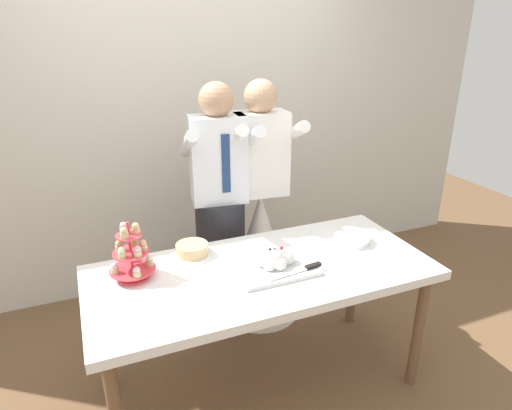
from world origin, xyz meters
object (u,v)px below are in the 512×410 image
(dessert_table, at_px, (262,281))
(cupcake_stand, at_px, (132,256))
(person_bride, at_px, (260,239))
(round_cake, at_px, (192,250))
(person_groom, at_px, (220,225))
(main_cake_tray, at_px, (274,262))
(plate_stack, at_px, (352,238))

(dessert_table, relative_size, cupcake_stand, 5.90)
(cupcake_stand, xyz_separation_m, person_bride, (0.91, 0.50, -0.31))
(round_cake, xyz_separation_m, person_groom, (0.29, 0.38, -0.06))
(main_cake_tray, bearing_deg, plate_stack, 10.92)
(dessert_table, relative_size, round_cake, 7.50)
(cupcake_stand, bearing_deg, dessert_table, -15.25)
(cupcake_stand, bearing_deg, person_bride, 28.99)
(plate_stack, distance_m, person_groom, 0.85)
(round_cake, height_order, person_groom, person_groom)
(cupcake_stand, bearing_deg, round_cake, 17.82)
(person_groom, bearing_deg, dessert_table, -88.85)
(dessert_table, height_order, round_cake, round_cake)
(person_bride, bearing_deg, main_cake_tray, -107.41)
(dessert_table, height_order, main_cake_tray, main_cake_tray)
(person_groom, bearing_deg, cupcake_stand, -141.79)
(main_cake_tray, height_order, plate_stack, main_cake_tray)
(cupcake_stand, distance_m, person_groom, 0.80)
(plate_stack, xyz_separation_m, person_groom, (-0.62, 0.58, -0.06))
(main_cake_tray, xyz_separation_m, person_bride, (0.22, 0.70, -0.23))
(dessert_table, xyz_separation_m, plate_stack, (0.61, 0.08, 0.10))
(cupcake_stand, height_order, main_cake_tray, cupcake_stand)
(plate_stack, height_order, person_bride, person_bride)
(cupcake_stand, height_order, round_cake, cupcake_stand)
(round_cake, bearing_deg, cupcake_stand, -162.18)
(dessert_table, bearing_deg, main_cake_tray, -25.58)
(plate_stack, bearing_deg, dessert_table, -172.50)
(dessert_table, xyz_separation_m, round_cake, (-0.30, 0.28, 0.11))
(main_cake_tray, relative_size, round_cake, 1.81)
(person_bride, bearing_deg, dessert_table, -112.17)
(cupcake_stand, relative_size, main_cake_tray, 0.70)
(dessert_table, distance_m, cupcake_stand, 0.69)
(cupcake_stand, bearing_deg, main_cake_tray, -16.13)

